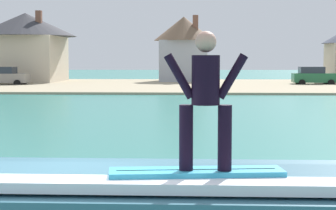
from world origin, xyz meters
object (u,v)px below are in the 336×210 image
object	(u,v)px
house_with_chimney	(26,43)
house_small_cottage	(184,46)
surfboard	(196,172)
car_near_shore	(5,76)
car_far_shore	(314,76)
surfer	(206,94)

from	to	relation	value
house_with_chimney	house_small_cottage	xyz separation A→B (m)	(17.13, 1.40, -0.33)
surfboard	house_with_chimney	bearing A→B (deg)	108.07
surfboard	house_with_chimney	world-z (taller)	house_with_chimney
surfboard	house_small_cottage	xyz separation A→B (m)	(-1.66, 59.02, 2.61)
house_with_chimney	car_near_shore	bearing A→B (deg)	-89.44
house_small_cottage	surfboard	bearing A→B (deg)	-88.39
surfboard	car_far_shore	size ratio (longest dim) A/B	0.48
house_with_chimney	house_small_cottage	size ratio (longest dim) A/B	1.51
surfer	house_with_chimney	world-z (taller)	house_with_chimney
surfer	house_small_cottage	size ratio (longest dim) A/B	0.22
surfboard	house_small_cottage	bearing A→B (deg)	91.61
car_far_shore	house_small_cottage	world-z (taller)	house_small_cottage
car_near_shore	surfboard	bearing A→B (deg)	-69.62
surfer	house_with_chimney	bearing A→B (deg)	108.14
car_far_shore	house_with_chimney	bearing A→B (deg)	170.69
car_near_shore	house_small_cottage	size ratio (longest dim) A/B	0.57
surfer	house_with_chimney	size ratio (longest dim) A/B	0.14
car_near_shore	house_with_chimney	bearing A→B (deg)	90.56
car_far_shore	house_small_cottage	bearing A→B (deg)	153.93
car_far_shore	surfboard	bearing A→B (deg)	-102.08
house_with_chimney	surfboard	bearing A→B (deg)	-71.93
house_small_cottage	car_near_shore	bearing A→B (deg)	-153.18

